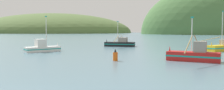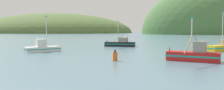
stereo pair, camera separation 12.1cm
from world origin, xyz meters
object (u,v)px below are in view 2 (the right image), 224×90
object	(u,v)px
fishing_boat_yellow	(224,47)
channel_buoy	(115,56)
fishing_boat_white	(42,48)
fishing_boat_red	(194,55)
fishing_boat_black	(121,43)

from	to	relation	value
fishing_boat_yellow	channel_buoy	size ratio (longest dim) A/B	5.79
fishing_boat_white	fishing_boat_yellow	size ratio (longest dim) A/B	0.70
fishing_boat_yellow	channel_buoy	world-z (taller)	fishing_boat_yellow
fishing_boat_white	fishing_boat_red	xyz separation A→B (m)	(25.41, -5.56, 0.07)
fishing_boat_white	fishing_boat_yellow	xyz separation A→B (m)	(31.38, 11.45, -0.01)
fishing_boat_white	fishing_boat_red	size ratio (longest dim) A/B	0.57
channel_buoy	fishing_boat_white	bearing A→B (deg)	152.95
fishing_boat_red	fishing_boat_yellow	xyz separation A→B (m)	(5.97, 17.01, -0.09)
fishing_boat_black	channel_buoy	bearing A→B (deg)	100.07
fishing_boat_red	fishing_boat_yellow	bearing A→B (deg)	-98.92
fishing_boat_white	fishing_boat_yellow	distance (m)	33.41
fishing_boat_red	fishing_boat_yellow	distance (m)	18.03
fishing_boat_red	fishing_boat_yellow	size ratio (longest dim) A/B	1.24
fishing_boat_white	fishing_boat_yellow	bearing A→B (deg)	-33.41
fishing_boat_red	channel_buoy	world-z (taller)	fishing_boat_red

